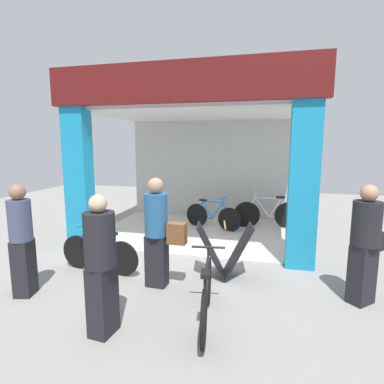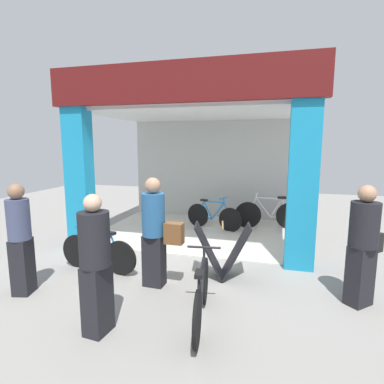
% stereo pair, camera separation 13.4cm
% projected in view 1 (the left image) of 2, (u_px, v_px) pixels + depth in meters
% --- Properties ---
extents(ground_plane, '(17.84, 17.84, 0.00)m').
position_uv_depth(ground_plane, '(182.00, 256.00, 6.12)').
color(ground_plane, gray).
rests_on(ground_plane, ground).
extents(shop_facade, '(5.12, 3.76, 3.65)m').
position_uv_depth(shop_facade, '(200.00, 155.00, 7.43)').
color(shop_facade, beige).
rests_on(shop_facade, ground).
extents(bicycle_inside_0, '(1.51, 0.56, 0.86)m').
position_uv_depth(bicycle_inside_0, '(212.00, 216.00, 7.99)').
color(bicycle_inside_0, black).
rests_on(bicycle_inside_0, ground).
extents(bicycle_inside_1, '(1.74, 0.48, 0.97)m').
position_uv_depth(bicycle_inside_1, '(267.00, 214.00, 8.08)').
color(bicycle_inside_1, black).
rests_on(bicycle_inside_1, ground).
extents(bicycle_parked_0, '(0.44, 1.59, 0.88)m').
position_uv_depth(bicycle_parked_0, '(207.00, 295.00, 3.82)').
color(bicycle_parked_0, black).
rests_on(bicycle_parked_0, ground).
extents(bicycle_parked_1, '(1.52, 0.42, 0.84)m').
position_uv_depth(bicycle_parked_1, '(99.00, 253.00, 5.31)').
color(bicycle_parked_1, black).
rests_on(bicycle_parked_1, ground).
extents(sandwich_board_sign, '(0.98, 0.64, 0.91)m').
position_uv_depth(sandwich_board_sign, '(224.00, 251.00, 5.10)').
color(sandwich_board_sign, black).
rests_on(sandwich_board_sign, ground).
extents(pedestrian_0, '(0.38, 0.38, 1.64)m').
position_uv_depth(pedestrian_0, '(22.00, 239.00, 4.42)').
color(pedestrian_0, black).
rests_on(pedestrian_0, ground).
extents(pedestrian_1, '(0.39, 0.39, 1.66)m').
position_uv_depth(pedestrian_1, '(101.00, 264.00, 3.49)').
color(pedestrian_1, black).
rests_on(pedestrian_1, ground).
extents(pedestrian_2, '(0.59, 0.57, 1.67)m').
position_uv_depth(pedestrian_2, '(365.00, 243.00, 4.20)').
color(pedestrian_2, black).
rests_on(pedestrian_2, ground).
extents(pedestrian_3, '(0.66, 0.37, 1.70)m').
position_uv_depth(pedestrian_3, '(158.00, 231.00, 4.71)').
color(pedestrian_3, black).
rests_on(pedestrian_3, ground).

